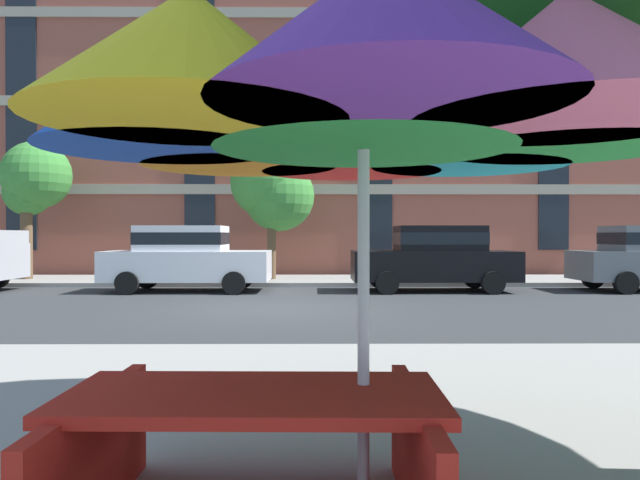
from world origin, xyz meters
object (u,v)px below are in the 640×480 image
Objects in this scene: street_tree_left at (34,181)px; picnic_table at (254,450)px; street_tree_middle at (272,188)px; sedan_black at (435,256)px; patio_umbrella at (364,98)px; sedan_white at (186,256)px.

street_tree_left is 2.51× the size of picnic_table.
street_tree_middle is 16.11m from picnic_table.
patio_umbrella reaches higher than sedan_black.
sedan_white is 13.23m from picnic_table.
patio_umbrella is (9.43, -15.92, -1.10)m from street_tree_left.
street_tree_middle is at bearing -1.30° from street_tree_left.
street_tree_middle is at bearing 146.96° from sedan_black.
patio_umbrella is (1.66, -15.74, -0.87)m from street_tree_middle.
picnic_table is (-0.54, -0.12, -1.71)m from patio_umbrella.
sedan_white is at bearing -29.52° from street_tree_left.
street_tree_left is 7.78m from street_tree_middle.
sedan_white is at bearing 106.46° from patio_umbrella.
sedan_black is 0.99× the size of street_tree_middle.
street_tree_left is at bearing 178.70° from street_tree_middle.
street_tree_left is at bearing 150.48° from sedan_white.
street_tree_left is at bearing 165.51° from sedan_black.
sedan_white is 2.41× the size of picnic_table.
street_tree_left is (-12.45, 3.22, 2.35)m from sedan_black.
street_tree_middle is (-4.67, 3.04, 2.12)m from sedan_black.
street_tree_middle is at bearing 96.01° from patio_umbrella.
sedan_white is 4.26m from street_tree_middle.
sedan_white is at bearing 104.08° from picnic_table.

